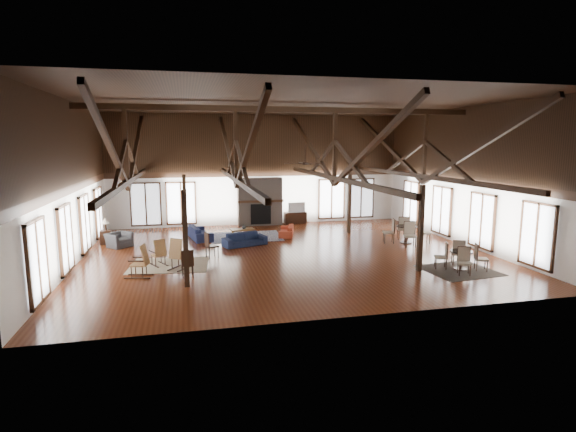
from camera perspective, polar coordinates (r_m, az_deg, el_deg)
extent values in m
plane|color=#592712|center=(18.42, -0.17, -4.77)|extent=(16.00, 16.00, 0.00)
cube|color=black|center=(17.94, -0.18, 14.17)|extent=(16.00, 14.00, 0.02)
cube|color=white|center=(24.79, -3.76, 5.84)|extent=(16.00, 0.02, 6.00)
cube|color=white|center=(11.24, 7.72, 1.72)|extent=(16.00, 0.02, 6.00)
cube|color=white|center=(17.96, -25.99, 3.65)|extent=(0.02, 14.00, 6.00)
cube|color=white|center=(21.18, 21.52, 4.65)|extent=(0.02, 14.00, 6.00)
cube|color=black|center=(17.92, -0.18, 13.38)|extent=(15.60, 0.18, 0.22)
cube|color=black|center=(17.61, -19.64, 4.12)|extent=(0.16, 13.70, 0.18)
cube|color=black|center=(17.55, -19.88, 8.51)|extent=(0.14, 0.14, 2.70)
cube|color=black|center=(21.03, -18.74, 8.26)|extent=(0.15, 7.07, 3.12)
cube|color=black|center=(14.08, -21.54, 7.86)|extent=(0.15, 7.07, 3.12)
cube|color=black|center=(17.59, -6.56, 4.59)|extent=(0.16, 13.70, 0.18)
cube|color=black|center=(17.54, -6.65, 8.99)|extent=(0.14, 0.14, 2.70)
cube|color=black|center=(21.02, -7.71, 8.66)|extent=(0.15, 7.07, 3.12)
cube|color=black|center=(14.07, -5.04, 8.46)|extent=(0.15, 7.07, 3.12)
cube|color=black|center=(18.47, 5.91, 4.82)|extent=(0.16, 13.70, 0.18)
cube|color=black|center=(18.41, 5.98, 9.01)|extent=(0.14, 0.14, 2.70)
cube|color=black|center=(21.76, 2.96, 8.74)|extent=(0.15, 7.07, 3.12)
cube|color=black|center=(15.14, 10.29, 8.40)|extent=(0.15, 7.07, 3.12)
cube|color=black|center=(20.11, 16.80, 4.83)|extent=(0.16, 13.70, 0.18)
cube|color=black|center=(20.07, 16.98, 8.68)|extent=(0.14, 0.14, 2.70)
cube|color=black|center=(23.17, 12.63, 8.56)|extent=(0.15, 7.07, 3.12)
cube|color=black|center=(17.11, 22.82, 7.92)|extent=(0.15, 7.07, 3.12)
cube|color=black|center=(14.24, -12.89, -2.88)|extent=(0.16, 0.16, 3.05)
cube|color=black|center=(16.30, 16.49, -1.51)|extent=(0.16, 0.16, 3.05)
cube|color=black|center=(21.13, -12.95, 1.02)|extent=(0.16, 0.16, 3.05)
cube|color=black|center=(22.58, 7.80, 1.69)|extent=(0.16, 0.16, 3.05)
cube|color=#756659|center=(24.63, -3.60, 1.85)|extent=(2.40, 0.62, 2.60)
cube|color=black|center=(24.41, -3.47, 0.24)|extent=(1.10, 0.06, 1.10)
cube|color=black|center=(24.35, -3.50, 1.89)|extent=(2.50, 0.20, 0.12)
cylinder|color=black|center=(17.02, 2.23, 7.86)|extent=(0.04, 0.04, 0.70)
cylinder|color=black|center=(17.04, 2.22, 6.68)|extent=(0.20, 0.20, 0.10)
cube|color=black|center=(17.16, 3.68, 6.69)|extent=(0.70, 0.12, 0.02)
cube|color=black|center=(17.47, 1.83, 6.75)|extent=(0.12, 0.70, 0.02)
cube|color=black|center=(16.92, 0.74, 6.67)|extent=(0.70, 0.12, 0.02)
cube|color=black|center=(16.60, 2.63, 6.62)|extent=(0.12, 0.70, 0.02)
imported|color=#121932|center=(19.84, -5.53, -2.97)|extent=(2.04, 1.31, 0.56)
imported|color=#141A39|center=(21.54, -11.09, -2.07)|extent=(2.17, 1.17, 0.60)
imported|color=#AF3B21|center=(21.91, -0.22, -1.86)|extent=(1.78, 1.08, 0.48)
cube|color=brown|center=(21.49, -5.82, -1.71)|extent=(1.18, 0.70, 0.06)
cube|color=brown|center=(21.31, -7.00, -2.41)|extent=(0.06, 0.06, 0.37)
cube|color=brown|center=(21.66, -7.10, -2.22)|extent=(0.06, 0.06, 0.37)
cube|color=brown|center=(21.42, -4.51, -2.31)|extent=(0.06, 0.06, 0.37)
cube|color=brown|center=(21.77, -4.66, -2.12)|extent=(0.06, 0.06, 0.37)
imported|color=#B2B2B2|center=(21.45, -5.61, -1.35)|extent=(0.26, 0.26, 0.21)
imported|color=#2D2C2F|center=(20.83, -20.67, -2.86)|extent=(1.26, 1.26, 0.62)
cube|color=black|center=(21.62, -22.08, -2.51)|extent=(0.47, 0.47, 0.62)
cylinder|color=black|center=(21.53, -22.16, -1.21)|extent=(0.08, 0.08, 0.37)
cone|color=#EDE1C7|center=(21.49, -22.20, -0.55)|extent=(0.33, 0.33, 0.27)
cube|color=olive|center=(17.27, -16.16, -4.78)|extent=(0.58, 0.57, 0.05)
cube|color=olive|center=(17.02, -15.93, -3.94)|extent=(0.46, 0.35, 0.63)
cube|color=black|center=(17.29, -16.66, -6.02)|extent=(0.39, 0.71, 0.05)
cube|color=black|center=(17.43, -15.56, -5.85)|extent=(0.39, 0.71, 0.05)
cube|color=olive|center=(16.57, -13.57, -5.06)|extent=(0.69, 0.68, 0.05)
cube|color=olive|center=(16.31, -14.09, -4.06)|extent=(0.52, 0.45, 0.73)
cube|color=black|center=(16.79, -14.10, -6.34)|extent=(0.56, 0.75, 0.05)
cube|color=black|center=(16.55, -12.93, -6.53)|extent=(0.56, 0.75, 0.05)
cube|color=olive|center=(15.93, -18.43, -5.88)|extent=(0.57, 0.58, 0.05)
cube|color=olive|center=(15.78, -17.71, -4.71)|extent=(0.29, 0.52, 0.71)
cube|color=black|center=(15.85, -18.59, -7.49)|extent=(0.86, 0.24, 0.05)
cube|color=black|center=(16.23, -18.14, -7.08)|extent=(0.86, 0.24, 0.05)
cube|color=black|center=(17.86, -9.63, -3.80)|extent=(0.55, 0.55, 0.05)
cube|color=black|center=(17.73, -10.25, -2.98)|extent=(0.18, 0.43, 0.57)
cylinder|color=black|center=(17.91, -9.61, -4.53)|extent=(0.04, 0.04, 0.47)
cube|color=black|center=(15.55, -12.66, -5.99)|extent=(0.43, 0.43, 0.05)
cube|color=black|center=(15.31, -12.63, -5.23)|extent=(0.40, 0.07, 0.53)
cylinder|color=black|center=(15.61, -12.63, -6.76)|extent=(0.03, 0.03, 0.43)
cylinder|color=black|center=(17.10, 21.15, -4.22)|extent=(0.78, 0.78, 0.04)
cylinder|color=black|center=(17.17, 21.09, -5.26)|extent=(0.10, 0.10, 0.64)
cylinder|color=black|center=(17.25, 21.02, -6.30)|extent=(0.47, 0.47, 0.04)
cylinder|color=black|center=(20.84, 14.83, -1.28)|extent=(0.90, 0.90, 0.04)
cylinder|color=black|center=(20.91, 14.79, -2.28)|extent=(0.10, 0.10, 0.75)
cylinder|color=black|center=(20.98, 14.74, -3.28)|extent=(0.54, 0.54, 0.04)
imported|color=#B2B2B2|center=(17.03, 21.44, -4.05)|extent=(0.13, 0.13, 0.10)
imported|color=#B2B2B2|center=(20.80, 14.78, -1.11)|extent=(0.14, 0.14, 0.09)
cube|color=black|center=(25.25, 0.93, -0.22)|extent=(1.24, 0.47, 0.62)
imported|color=#B2B2B2|center=(25.17, 1.03, 1.12)|extent=(1.00, 0.25, 0.57)
cube|color=tan|center=(17.25, -14.81, -6.03)|extent=(3.02, 2.48, 0.01)
cube|color=#171C40|center=(21.74, -5.35, -2.62)|extent=(3.43, 2.62, 0.01)
cube|color=black|center=(17.11, 20.89, -6.46)|extent=(2.56, 2.37, 0.01)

